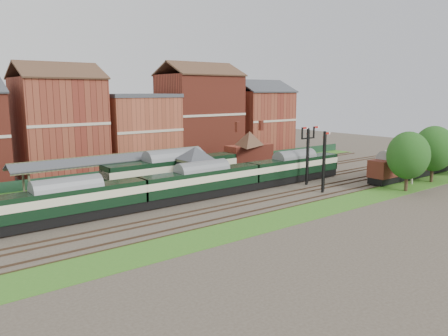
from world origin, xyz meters
TOP-DOWN VIEW (x-y plane):
  - ground at (0.00, 0.00)m, footprint 160.00×160.00m
  - grass_back at (0.00, 16.00)m, footprint 90.00×4.50m
  - grass_front at (0.00, -12.00)m, footprint 90.00×5.00m
  - fence at (0.00, 18.00)m, footprint 90.00×0.12m
  - platform at (-5.00, 9.75)m, footprint 55.00×3.40m
  - signal_box at (-3.00, 3.25)m, footprint 5.40×5.40m
  - brick_hut at (5.00, 3.25)m, footprint 3.20×2.64m
  - station_building at (12.00, 9.75)m, footprint 8.10×8.10m
  - canopy at (-11.00, 9.75)m, footprint 26.00×3.89m
  - semaphore_bracket at (12.04, -2.50)m, footprint 3.60×0.25m
  - semaphore_siding at (10.02, -7.00)m, footprint 1.23×0.25m
  - yard_lamp at (24.00, -11.50)m, footprint 2.60×0.22m
  - town_backdrop at (-0.18, 25.00)m, footprint 69.00×10.00m
  - dmu_train at (-4.21, 0.00)m, footprint 49.16×2.59m
  - platform_railcar at (-4.31, 6.50)m, footprint 19.35×3.05m
  - goods_van_a at (21.68, -9.00)m, footprint 6.09×2.64m
  - goods_van_b at (28.77, -9.00)m, footprint 6.79×2.94m
  - goods_van_c at (35.59, -9.00)m, footprint 5.61×2.43m
  - tree_near at (27.54, -12.54)m, footprint 5.66×5.66m
  - tree_far at (19.16, -13.36)m, footprint 5.43×5.43m

SIDE VIEW (x-z plane):
  - ground at x=0.00m, z-range 0.00..0.00m
  - grass_back at x=0.00m, z-range 0.00..0.06m
  - grass_front at x=0.00m, z-range 0.00..0.06m
  - platform at x=-5.00m, z-range 0.00..1.00m
  - fence at x=0.00m, z-range 0.00..1.50m
  - brick_hut at x=5.00m, z-range -0.28..2.67m
  - goods_van_c at x=35.59m, z-range 0.25..3.65m
  - goods_van_a at x=21.68m, z-range 0.25..3.95m
  - dmu_train at x=-4.21m, z-range 0.34..4.11m
  - goods_van_b at x=28.77m, z-range 0.26..4.38m
  - platform_railcar at x=-4.31m, z-range 0.37..4.82m
  - signal_box at x=-3.00m, z-range 0.19..6.19m
  - station_building at x=12.00m, z-range 1.01..6.91m
  - yard_lamp at x=24.00m, z-range 0.49..7.49m
  - semaphore_siding at x=10.02m, z-range 0.16..8.16m
  - canopy at x=-11.00m, z-range 2.54..6.62m
  - semaphore_bracket at x=12.04m, z-range 0.54..8.72m
  - tree_far at x=19.16m, z-range 0.83..8.74m
  - tree_near at x=27.54m, z-range 0.83..9.01m
  - town_backdrop at x=-0.18m, z-range -1.00..15.00m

